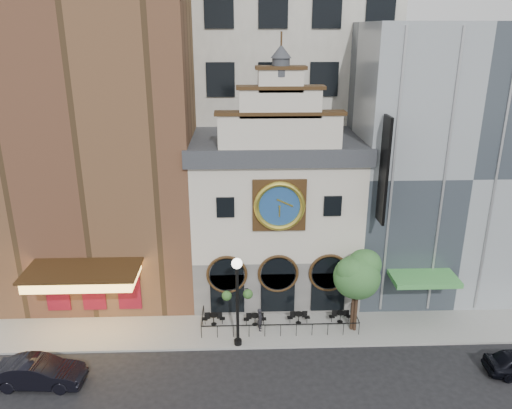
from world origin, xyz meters
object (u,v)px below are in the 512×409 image
at_px(lamppost, 237,293).
at_px(tree_left, 359,274).
at_px(car_left, 39,373).
at_px(bistro_3, 340,316).
at_px(pedestrian, 260,319).
at_px(tree_right, 356,274).
at_px(bistro_1, 255,319).
at_px(bistro_0, 214,318).
at_px(bistro_2, 299,317).

distance_m(lamppost, tree_left, 8.19).
bearing_deg(car_left, bistro_3, -69.82).
relative_size(car_left, pedestrian, 3.12).
height_order(pedestrian, tree_right, tree_right).
distance_m(tree_left, tree_right, 0.23).
bearing_deg(tree_left, bistro_1, 173.08).
bearing_deg(pedestrian, bistro_1, 26.02).
height_order(bistro_0, tree_right, tree_right).
relative_size(bistro_1, lamppost, 0.25).
relative_size(bistro_2, tree_right, 0.27).
bearing_deg(tree_right, tree_left, -31.38).
height_order(bistro_3, lamppost, lamppost).
relative_size(car_left, tree_right, 0.89).
xyz_separation_m(bistro_1, car_left, (-12.75, -5.58, 0.23)).
distance_m(car_left, tree_right, 20.33).
bearing_deg(tree_left, car_left, -166.39).
bearing_deg(bistro_0, bistro_3, -0.22).
bearing_deg(tree_left, tree_right, 148.62).
distance_m(car_left, pedestrian, 13.98).
relative_size(bistro_2, pedestrian, 0.96).
distance_m(car_left, tree_left, 20.49).
xyz_separation_m(bistro_3, car_left, (-18.76, -5.71, 0.23)).
bearing_deg(bistro_3, bistro_1, -178.82).
bearing_deg(bistro_1, car_left, -156.36).
distance_m(bistro_1, pedestrian, 0.81).
height_order(bistro_1, bistro_3, same).
bearing_deg(pedestrian, bistro_3, -82.98).
relative_size(bistro_1, pedestrian, 0.96).
bearing_deg(bistro_0, pedestrian, -14.14).
height_order(bistro_1, lamppost, lamppost).
xyz_separation_m(bistro_2, pedestrian, (-2.74, -0.75, 0.36)).
bearing_deg(bistro_3, bistro_0, 179.78).
distance_m(pedestrian, tree_right, 7.20).
xyz_separation_m(car_left, tree_right, (19.42, 4.87, 3.53)).
xyz_separation_m(pedestrian, tree_right, (6.35, -0.07, 3.41)).
bearing_deg(bistro_1, tree_left, -6.92).
distance_m(bistro_3, tree_right, 3.92).
relative_size(lamppost, tree_right, 1.08).
relative_size(bistro_0, car_left, 0.31).
distance_m(bistro_0, tree_left, 10.51).
relative_size(bistro_1, bistro_3, 1.00).
xyz_separation_m(bistro_1, lamppost, (-1.19, -2.24, 3.38)).
bearing_deg(tree_left, lamppost, -170.07).
distance_m(bistro_0, lamppost, 4.47).
relative_size(bistro_0, bistro_1, 1.00).
distance_m(bistro_0, tree_right, 10.31).
distance_m(bistro_2, bistro_3, 2.95).
bearing_deg(bistro_2, car_left, -160.24).
bearing_deg(bistro_3, pedestrian, -172.25).
bearing_deg(tree_right, bistro_1, 173.87).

